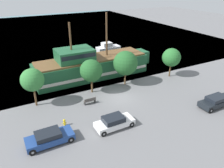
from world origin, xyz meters
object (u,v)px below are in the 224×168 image
parked_car_curb_mid (49,138)px  fire_hydrant (64,122)px  bench_promenade_east (90,101)px  pirate_ship (91,65)px  parked_car_curb_rear (217,101)px  moored_boat_dockside (108,48)px  parked_car_curb_front (114,122)px

parked_car_curb_mid → fire_hydrant: size_ratio=5.83×
parked_car_curb_mid → bench_promenade_east: (6.26, 5.01, -0.24)m
pirate_ship → parked_car_curb_mid: pirate_ship is taller
pirate_ship → bench_promenade_east: bearing=-114.4°
parked_car_curb_rear → bench_promenade_east: parked_car_curb_rear is taller
parked_car_curb_rear → bench_promenade_east: size_ratio=3.17×
moored_boat_dockside → parked_car_curb_front: moored_boat_dockside is taller
moored_boat_dockside → fire_hydrant: bearing=-127.1°
parked_car_curb_front → parked_car_curb_mid: size_ratio=0.94×
pirate_ship → moored_boat_dockside: size_ratio=3.71×
moored_boat_dockside → parked_car_curb_mid: moored_boat_dockside is taller
pirate_ship → parked_car_curb_rear: (9.94, -15.81, -1.17)m
parked_car_curb_mid → fire_hydrant: (2.09, 2.12, -0.26)m
moored_boat_dockside → bench_promenade_east: bearing=-123.0°
parked_car_curb_rear → parked_car_curb_mid: bearing=171.8°
pirate_ship → moored_boat_dockside: 14.14m
parked_car_curb_mid → fire_hydrant: parked_car_curb_mid is taller
parked_car_curb_front → parked_car_curb_rear: parked_car_curb_rear is taller
moored_boat_dockside → parked_car_curb_rear: bearing=-87.5°
parked_car_curb_front → bench_promenade_east: 5.74m
fire_hydrant → bench_promenade_east: bearing=34.6°
parked_car_curb_mid → parked_car_curb_rear: 20.01m
parked_car_curb_mid → parked_car_curb_rear: (19.81, -2.86, 0.03)m
pirate_ship → moored_boat_dockside: (8.75, 11.05, -1.14)m
parked_car_curb_mid → parked_car_curb_rear: parked_car_curb_rear is taller
parked_car_curb_front → fire_hydrant: parked_car_curb_front is taller
pirate_ship → parked_car_curb_rear: pirate_ship is taller
moored_boat_dockside → parked_car_curb_rear: (1.19, -26.86, -0.02)m
fire_hydrant → bench_promenade_east: size_ratio=0.50×
moored_boat_dockside → fire_hydrant: (-16.52, -21.88, -0.31)m
bench_promenade_east → parked_car_curb_mid: bearing=-141.4°
moored_boat_dockside → bench_promenade_east: size_ratio=3.43×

